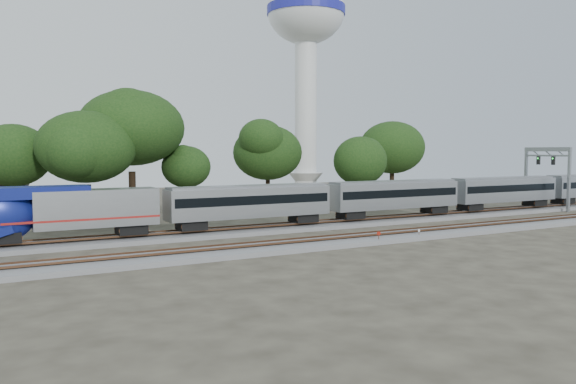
# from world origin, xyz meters

# --- Properties ---
(ground) EXTENTS (160.00, 160.00, 0.00)m
(ground) POSITION_xyz_m (0.00, 0.00, 0.00)
(ground) COLOR #383328
(ground) RESTS_ON ground
(track_far) EXTENTS (160.00, 5.00, 0.73)m
(track_far) POSITION_xyz_m (0.00, 6.00, 0.21)
(track_far) COLOR slate
(track_far) RESTS_ON ground
(track_near) EXTENTS (160.00, 5.00, 0.73)m
(track_near) POSITION_xyz_m (0.00, -4.00, 0.21)
(track_near) COLOR slate
(track_near) RESTS_ON ground
(train) EXTENTS (107.96, 3.08, 4.54)m
(train) POSITION_xyz_m (25.21, 6.00, 3.18)
(train) COLOR #ACAFB4
(train) RESTS_ON ground
(switch_stand_red) EXTENTS (0.33, 0.15, 1.09)m
(switch_stand_red) POSITION_xyz_m (4.29, -5.80, 0.70)
(switch_stand_red) COLOR #512D19
(switch_stand_red) RESTS_ON ground
(switch_stand_white) EXTENTS (0.29, 0.07, 0.90)m
(switch_stand_white) POSITION_xyz_m (9.40, -5.36, 0.58)
(switch_stand_white) COLOR #512D19
(switch_stand_white) RESTS_ON ground
(switch_lever) EXTENTS (0.57, 0.43, 0.30)m
(switch_lever) POSITION_xyz_m (4.66, -5.81, 0.15)
(switch_lever) COLOR #512D19
(switch_lever) RESTS_ON ground
(water_tower) EXTENTS (14.66, 14.66, 40.58)m
(water_tower) POSITION_xyz_m (28.01, 46.89, 30.06)
(water_tower) COLOR silver
(water_tower) RESTS_ON ground
(signal_gantry) EXTENTS (0.61, 7.22, 8.78)m
(signal_gantry) POSITION_xyz_m (42.97, 6.00, 6.40)
(signal_gantry) COLOR gray
(signal_gantry) RESTS_ON ground
(tree_1) EXTENTS (7.91, 7.91, 11.15)m
(tree_1) POSITION_xyz_m (-23.33, 22.76, 7.76)
(tree_1) COLOR black
(tree_1) RESTS_ON ground
(tree_2) EXTENTS (8.81, 8.81, 12.42)m
(tree_2) POSITION_xyz_m (-16.54, 17.48, 8.65)
(tree_2) COLOR black
(tree_2) RESTS_ON ground
(tree_3) EXTENTS (11.07, 11.07, 15.61)m
(tree_3) POSITION_xyz_m (-11.09, 20.46, 10.88)
(tree_3) COLOR black
(tree_3) RESTS_ON ground
(tree_4) EXTENTS (6.42, 6.42, 9.05)m
(tree_4) POSITION_xyz_m (-4.57, 20.45, 6.29)
(tree_4) COLOR black
(tree_4) RESTS_ON ground
(tree_5) EXTENTS (8.15, 8.15, 11.49)m
(tree_5) POSITION_xyz_m (9.84, 26.99, 8.00)
(tree_5) COLOR black
(tree_5) RESTS_ON ground
(tree_6) EXTENTS (7.02, 7.02, 9.89)m
(tree_6) POSITION_xyz_m (18.84, 16.87, 6.88)
(tree_6) COLOR black
(tree_6) RESTS_ON ground
(tree_7) EXTENTS (8.98, 8.98, 12.66)m
(tree_7) POSITION_xyz_m (32.50, 26.81, 8.82)
(tree_7) COLOR black
(tree_7) RESTS_ON ground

